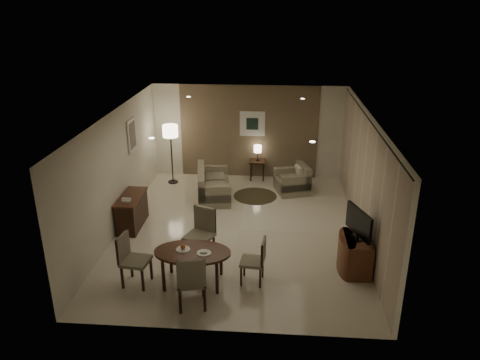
# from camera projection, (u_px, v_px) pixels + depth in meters

# --- Properties ---
(room_shell) EXTENTS (5.50, 7.00, 2.70)m
(room_shell) POSITION_uv_depth(u_px,v_px,m) (241.00, 169.00, 10.62)
(room_shell) COLOR beige
(room_shell) RESTS_ON ground
(taupe_accent) EXTENTS (3.96, 0.03, 2.70)m
(taupe_accent) POSITION_uv_depth(u_px,v_px,m) (249.00, 132.00, 13.48)
(taupe_accent) COLOR brown
(taupe_accent) RESTS_ON wall_back
(curtain_wall) EXTENTS (0.08, 6.70, 2.58)m
(curtain_wall) POSITION_uv_depth(u_px,v_px,m) (363.00, 180.00, 10.07)
(curtain_wall) COLOR beige
(curtain_wall) RESTS_ON wall_right
(curtain_rod) EXTENTS (0.03, 6.80, 0.03)m
(curtain_rod) POSITION_uv_depth(u_px,v_px,m) (369.00, 120.00, 9.58)
(curtain_rod) COLOR black
(curtain_rod) RESTS_ON wall_right
(art_back_frame) EXTENTS (0.72, 0.03, 0.72)m
(art_back_frame) POSITION_uv_depth(u_px,v_px,m) (252.00, 124.00, 13.36)
(art_back_frame) COLOR silver
(art_back_frame) RESTS_ON wall_back
(art_back_canvas) EXTENTS (0.34, 0.01, 0.34)m
(art_back_canvas) POSITION_uv_depth(u_px,v_px,m) (252.00, 124.00, 13.34)
(art_back_canvas) COLOR black
(art_back_canvas) RESTS_ON wall_back
(art_left_frame) EXTENTS (0.03, 0.60, 0.80)m
(art_left_frame) POSITION_uv_depth(u_px,v_px,m) (132.00, 135.00, 11.37)
(art_left_frame) COLOR silver
(art_left_frame) RESTS_ON wall_left
(art_left_canvas) EXTENTS (0.01, 0.46, 0.64)m
(art_left_canvas) POSITION_uv_depth(u_px,v_px,m) (133.00, 135.00, 11.37)
(art_left_canvas) COLOR gray
(art_left_canvas) RESTS_ON wall_left
(downlight_nl) EXTENTS (0.10, 0.10, 0.01)m
(downlight_nl) POSITION_uv_depth(u_px,v_px,m) (152.00, 138.00, 8.19)
(downlight_nl) COLOR white
(downlight_nl) RESTS_ON ceiling
(downlight_nr) EXTENTS (0.10, 0.10, 0.01)m
(downlight_nr) POSITION_uv_depth(u_px,v_px,m) (312.00, 142.00, 7.99)
(downlight_nr) COLOR white
(downlight_nr) RESTS_ON ceiling
(downlight_fl) EXTENTS (0.10, 0.10, 0.01)m
(downlight_fl) POSITION_uv_depth(u_px,v_px,m) (189.00, 97.00, 11.53)
(downlight_fl) COLOR white
(downlight_fl) RESTS_ON ceiling
(downlight_fr) EXTENTS (0.10, 0.10, 0.01)m
(downlight_fr) POSITION_uv_depth(u_px,v_px,m) (303.00, 99.00, 11.33)
(downlight_fr) COLOR white
(downlight_fr) RESTS_ON ceiling
(console_desk) EXTENTS (0.48, 1.20, 0.75)m
(console_desk) POSITION_uv_depth(u_px,v_px,m) (132.00, 211.00, 10.79)
(console_desk) COLOR #4D2718
(console_desk) RESTS_ON floor
(telephone) EXTENTS (0.20, 0.14, 0.09)m
(telephone) POSITION_uv_depth(u_px,v_px,m) (126.00, 200.00, 10.35)
(telephone) COLOR white
(telephone) RESTS_ON console_desk
(tv_cabinet) EXTENTS (0.48, 0.90, 0.70)m
(tv_cabinet) POSITION_uv_depth(u_px,v_px,m) (357.00, 254.00, 9.05)
(tv_cabinet) COLOR brown
(tv_cabinet) RESTS_ON floor
(flat_tv) EXTENTS (0.36, 0.85, 0.60)m
(flat_tv) POSITION_uv_depth(u_px,v_px,m) (359.00, 223.00, 8.81)
(flat_tv) COLOR black
(flat_tv) RESTS_ON tv_cabinet
(dining_table) EXTENTS (1.41, 0.88, 0.66)m
(dining_table) POSITION_uv_depth(u_px,v_px,m) (193.00, 267.00, 8.65)
(dining_table) COLOR #4D2718
(dining_table) RESTS_ON floor
(chair_near) EXTENTS (0.59, 0.59, 1.03)m
(chair_near) POSITION_uv_depth(u_px,v_px,m) (191.00, 280.00, 7.95)
(chair_near) COLOR gray
(chair_near) RESTS_ON floor
(chair_far) EXTENTS (0.67, 0.67, 1.06)m
(chair_far) POSITION_uv_depth(u_px,v_px,m) (199.00, 236.00, 9.36)
(chair_far) COLOR gray
(chair_far) RESTS_ON floor
(chair_left) EXTENTS (0.54, 0.54, 0.99)m
(chair_left) POSITION_uv_depth(u_px,v_px,m) (136.00, 260.00, 8.56)
(chair_left) COLOR gray
(chair_left) RESTS_ON floor
(chair_right) EXTENTS (0.47, 0.47, 0.89)m
(chair_right) POSITION_uv_depth(u_px,v_px,m) (252.00, 261.00, 8.64)
(chair_right) COLOR gray
(chair_right) RESTS_ON floor
(plate_a) EXTENTS (0.26, 0.26, 0.02)m
(plate_a) POSITION_uv_depth(u_px,v_px,m) (183.00, 249.00, 8.59)
(plate_a) COLOR white
(plate_a) RESTS_ON dining_table
(plate_b) EXTENTS (0.26, 0.26, 0.02)m
(plate_b) POSITION_uv_depth(u_px,v_px,m) (204.00, 253.00, 8.46)
(plate_b) COLOR white
(plate_b) RESTS_ON dining_table
(fruit_apple) EXTENTS (0.09, 0.09, 0.09)m
(fruit_apple) POSITION_uv_depth(u_px,v_px,m) (183.00, 247.00, 8.57)
(fruit_apple) COLOR #BF5215
(fruit_apple) RESTS_ON plate_a
(napkin) EXTENTS (0.12, 0.08, 0.03)m
(napkin) POSITION_uv_depth(u_px,v_px,m) (204.00, 252.00, 8.46)
(napkin) COLOR white
(napkin) RESTS_ON plate_b
(round_rug) EXTENTS (1.15, 1.15, 0.01)m
(round_rug) POSITION_uv_depth(u_px,v_px,m) (255.00, 196.00, 12.54)
(round_rug) COLOR #3E3822
(round_rug) RESTS_ON floor
(sofa) EXTENTS (1.76, 1.08, 0.78)m
(sofa) POSITION_uv_depth(u_px,v_px,m) (214.00, 183.00, 12.37)
(sofa) COLOR gray
(sofa) RESTS_ON floor
(armchair) EXTENTS (1.02, 1.05, 0.76)m
(armchair) POSITION_uv_depth(u_px,v_px,m) (292.00, 179.00, 12.67)
(armchair) COLOR gray
(armchair) RESTS_ON floor
(side_table) EXTENTS (0.45, 0.45, 0.57)m
(side_table) POSITION_uv_depth(u_px,v_px,m) (257.00, 170.00, 13.61)
(side_table) COLOR black
(side_table) RESTS_ON floor
(table_lamp) EXTENTS (0.22, 0.22, 0.50)m
(table_lamp) POSITION_uv_depth(u_px,v_px,m) (258.00, 152.00, 13.44)
(table_lamp) COLOR #FFEAC1
(table_lamp) RESTS_ON side_table
(floor_lamp) EXTENTS (0.43, 0.43, 1.69)m
(floor_lamp) POSITION_uv_depth(u_px,v_px,m) (172.00, 154.00, 13.16)
(floor_lamp) COLOR #FFE5B7
(floor_lamp) RESTS_ON floor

